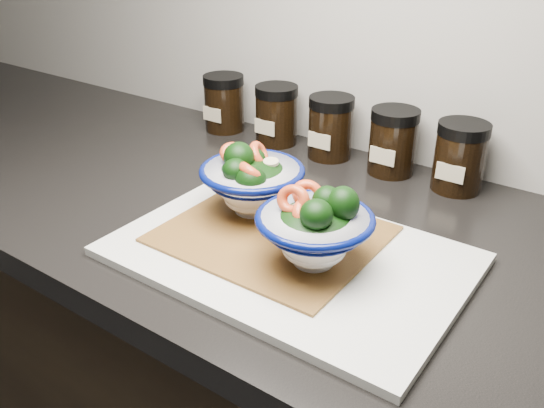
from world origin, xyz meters
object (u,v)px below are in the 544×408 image
Objects in this scene: cutting_board at (288,254)px; spice_jar_d at (393,141)px; spice_jar_b at (276,115)px; bowl_left at (251,180)px; bowl_right at (315,230)px; spice_jar_a at (224,103)px; spice_jar_c at (331,127)px; spice_jar_e at (460,157)px.

spice_jar_d is (-0.01, 0.33, 0.05)m from cutting_board.
spice_jar_b is (-0.25, 0.33, 0.05)m from cutting_board.
bowl_left is 0.16m from bowl_right.
spice_jar_a and spice_jar_d have the same top height.
spice_jar_b and spice_jar_d have the same top height.
spice_jar_e is at bearing 0.00° from spice_jar_c.
spice_jar_c and spice_jar_d have the same top height.
spice_jar_d is (0.24, 0.00, 0.00)m from spice_jar_b.
bowl_left is at bearing -83.78° from spice_jar_c.
cutting_board is 3.98× the size of spice_jar_d.
bowl_left is 0.35m from spice_jar_e.
spice_jar_b is at bearing 180.00° from spice_jar_c.
spice_jar_e is at bearing 0.00° from spice_jar_d.
spice_jar_c is 1.00× the size of spice_jar_e.
bowl_left is (-0.10, 0.06, 0.06)m from cutting_board.
spice_jar_c is at bearing 180.00° from spice_jar_e.
spice_jar_a is at bearing 180.00° from spice_jar_b.
spice_jar_c is 0.12m from spice_jar_d.
spice_jar_b reaches higher than cutting_board.
spice_jar_b is 0.24m from spice_jar_d.
bowl_left reaches higher than spice_jar_c.
cutting_board is at bearing -107.66° from spice_jar_e.
spice_jar_e is (0.24, 0.00, 0.00)m from spice_jar_c.
bowl_left is 0.31m from spice_jar_b.
cutting_board is 0.42m from spice_jar_b.
bowl_left is 1.34× the size of spice_jar_c.
cutting_board is at bearing -88.28° from spice_jar_d.
spice_jar_d is at bearing 91.72° from cutting_board.
bowl_right reaches higher than spice_jar_c.
bowl_left reaches higher than spice_jar_b.
spice_jar_a is (-0.43, 0.34, -0.01)m from bowl_right.
bowl_left reaches higher than spice_jar_d.
bowl_left is at bearing 156.34° from bowl_right.
spice_jar_c is (-0.03, 0.28, -0.01)m from bowl_left.
spice_jar_a is 1.00× the size of spice_jar_b.
spice_jar_b is at bearing 0.00° from spice_jar_a.
bowl_right is 0.35m from spice_jar_d.
spice_jar_a reaches higher than cutting_board.
spice_jar_c is (0.25, 0.00, 0.00)m from spice_jar_a.
spice_jar_c is at bearing 111.72° from cutting_board.
bowl_right reaches higher than spice_jar_d.
bowl_left is 0.29m from spice_jar_d.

